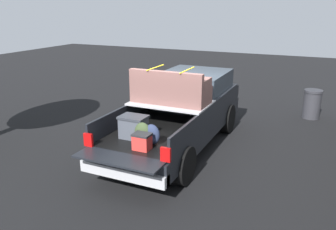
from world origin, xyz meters
The scene contains 3 objects.
ground_plane centered at (0.00, 0.00, 0.00)m, with size 40.00×40.00×0.00m, color black.
pickup_truck centered at (0.36, 0.00, 0.96)m, with size 6.05×2.06×2.23m.
trash_can centered at (4.27, -3.12, 0.50)m, with size 0.60×0.60×0.98m.
Camera 1 is at (-7.93, -3.37, 3.68)m, focal length 36.81 mm.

